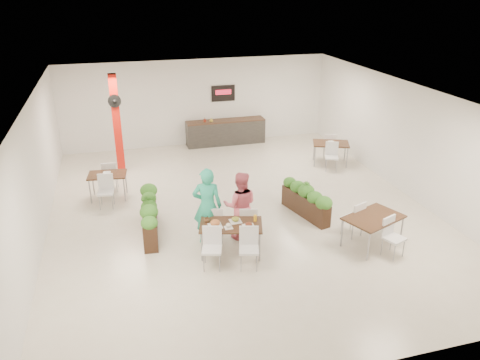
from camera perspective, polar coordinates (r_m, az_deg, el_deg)
name	(u,v)px	position (r m, az deg, el deg)	size (l,w,h in m)	color
ground	(240,210)	(12.85, 0.02, -3.70)	(12.00, 12.00, 0.00)	beige
room_shell	(240,141)	(12.08, 0.02, 4.83)	(10.10, 12.10, 3.22)	white
red_column	(117,123)	(15.41, -14.78, 6.70)	(0.40, 0.41, 3.20)	red
service_counter	(226,131)	(17.99, -1.77, 5.94)	(3.00, 0.64, 2.20)	#282624
main_table	(231,229)	(10.62, -1.16, -5.95)	(1.62, 1.89, 0.92)	black
diner_man	(207,206)	(10.96, -4.00, -3.18)	(0.69, 0.45, 1.89)	#29B38F
diner_woman	(240,206)	(11.17, 0.03, -3.14)	(0.83, 0.65, 1.70)	#ED697D
planter_left	(150,214)	(11.70, -10.95, -4.13)	(0.55, 2.05, 1.08)	black
planter_right	(306,199)	(12.49, 8.01, -2.25)	(0.77, 1.81, 0.97)	black
side_table_a	(108,178)	(13.83, -15.84, 0.20)	(1.14, 1.66, 0.92)	black
side_table_b	(331,146)	(16.20, 11.00, 4.06)	(1.40, 1.66, 0.92)	black
side_table_c	(373,221)	(11.37, 15.94, -4.84)	(1.57, 1.66, 0.92)	black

